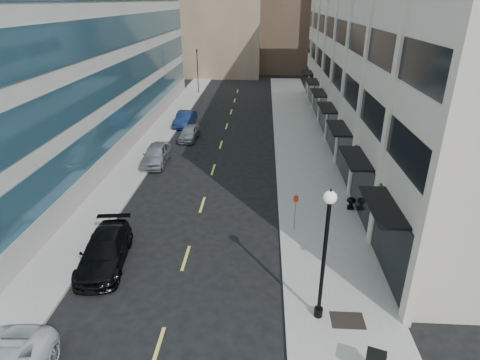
# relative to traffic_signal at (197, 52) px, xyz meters

# --- Properties ---
(sidewalk_right) EXTENTS (5.00, 80.00, 0.15)m
(sidewalk_right) POSITION_rel_traffic_signal_xyz_m (13.00, -28.00, -5.64)
(sidewalk_right) COLOR gray
(sidewalk_right) RESTS_ON ground
(sidewalk_left) EXTENTS (3.00, 80.00, 0.15)m
(sidewalk_left) POSITION_rel_traffic_signal_xyz_m (-1.00, -28.00, -5.64)
(sidewalk_left) COLOR gray
(sidewalk_left) RESTS_ON ground
(building_right) EXTENTS (15.30, 46.50, 18.25)m
(building_right) POSITION_rel_traffic_signal_xyz_m (22.44, -21.01, 3.28)
(building_right) COLOR beige
(building_right) RESTS_ON ground
(building_left) EXTENTS (16.14, 46.00, 20.00)m
(building_left) POSITION_rel_traffic_signal_xyz_m (-10.45, -21.00, 4.27)
(building_left) COLOR beige
(building_left) RESTS_ON ground
(skyline_tan_far) EXTENTS (12.00, 14.00, 22.00)m
(skyline_tan_far) POSITION_rel_traffic_signal_xyz_m (-8.50, 30.00, 5.28)
(skyline_tan_far) COLOR #9C8766
(skyline_tan_far) RESTS_ON ground
(skyline_stone) EXTENTS (10.00, 14.00, 20.00)m
(skyline_stone) POSITION_rel_traffic_signal_xyz_m (23.50, 18.00, 4.28)
(skyline_stone) COLOR beige
(skyline_stone) RESTS_ON ground
(grate_far) EXTENTS (1.40, 1.00, 0.01)m
(grate_far) POSITION_rel_traffic_signal_xyz_m (13.10, -44.20, -5.56)
(grate_far) COLOR black
(grate_far) RESTS_ON sidewalk_right
(road_centerline) EXTENTS (0.15, 68.20, 0.01)m
(road_centerline) POSITION_rel_traffic_signal_xyz_m (5.50, -31.00, -5.71)
(road_centerline) COLOR #D8CC4C
(road_centerline) RESTS_ON ground
(traffic_signal) EXTENTS (0.66, 0.66, 6.98)m
(traffic_signal) POSITION_rel_traffic_signal_xyz_m (0.00, 0.00, 0.00)
(traffic_signal) COLOR black
(traffic_signal) RESTS_ON ground
(car_black_pickup) EXTENTS (2.79, 5.50, 1.53)m
(car_black_pickup) POSITION_rel_traffic_signal_xyz_m (1.53, -40.73, -4.95)
(car_black_pickup) COLOR black
(car_black_pickup) RESTS_ON ground
(car_silver_sedan) EXTENTS (1.98, 4.75, 1.61)m
(car_silver_sedan) POSITION_rel_traffic_signal_xyz_m (0.70, -27.00, -4.91)
(car_silver_sedan) COLOR #95979E
(car_silver_sedan) RESTS_ON ground
(car_blue_sedan) EXTENTS (1.93, 4.69, 1.51)m
(car_blue_sedan) POSITION_rel_traffic_signal_xyz_m (1.05, -16.05, -4.96)
(car_blue_sedan) COLOR #13214A
(car_blue_sedan) RESTS_ON ground
(car_grey_sedan) EXTENTS (1.77, 3.99, 1.33)m
(car_grey_sedan) POSITION_rel_traffic_signal_xyz_m (2.30, -20.65, -5.05)
(car_grey_sedan) COLOR gray
(car_grey_sedan) RESTS_ON ground
(lamppost) EXTENTS (0.50, 0.50, 6.00)m
(lamppost) POSITION_rel_traffic_signal_xyz_m (11.90, -44.00, -2.04)
(lamppost) COLOR black
(lamppost) RESTS_ON sidewalk_right
(sign_post) EXTENTS (0.27, 0.06, 2.31)m
(sign_post) POSITION_rel_traffic_signal_xyz_m (11.34, -36.96, -4.07)
(sign_post) COLOR slate
(sign_post) RESTS_ON sidewalk_right
(urn_planter) EXTENTS (0.56, 0.56, 0.78)m
(urn_planter) POSITION_rel_traffic_signal_xyz_m (15.10, -34.24, -5.10)
(urn_planter) COLOR black
(urn_planter) RESTS_ON sidewalk_right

